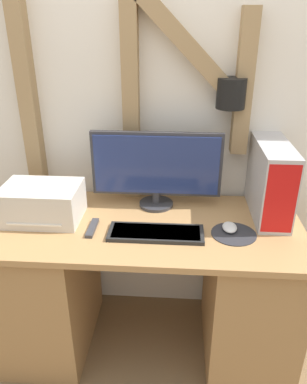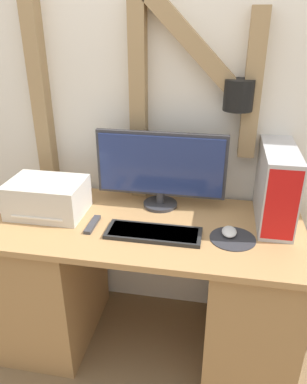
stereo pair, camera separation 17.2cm
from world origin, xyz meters
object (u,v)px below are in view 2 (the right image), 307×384
Objects in this scene: computer_tower at (276,185)px; remote_control at (93,224)px; keyboard at (154,233)px; mouse at (229,232)px; printer at (47,197)px; monitor at (161,167)px.

computer_tower is 2.75× the size of remote_control.
computer_tower reaches higher than remote_control.
mouse is (0.34, 0.06, 0.01)m from keyboard.
keyboard is at bearing -155.44° from computer_tower.
printer is 2.31× the size of remote_control.
monitor is 0.56m from computer_tower.
remote_control is at bearing -176.95° from mouse.
monitor is 1.51× the size of keyboard.
monitor is 1.78× the size of printer.
mouse is at bearing 10.04° from keyboard.
keyboard is 1.18× the size of printer.
keyboard is 0.57m from printer.
computer_tower is 1.11m from printer.
keyboard is 0.62m from computer_tower.
monitor is 0.59m from printer.
keyboard is 4.52× the size of mouse.
remote_control is at bearing -18.55° from printer.
printer is at bearing 161.45° from remote_control.
monitor is 0.36m from keyboard.
mouse is at bearing -33.61° from monitor.
remote_control is at bearing -165.25° from computer_tower.
keyboard is (0.02, -0.30, -0.20)m from monitor.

